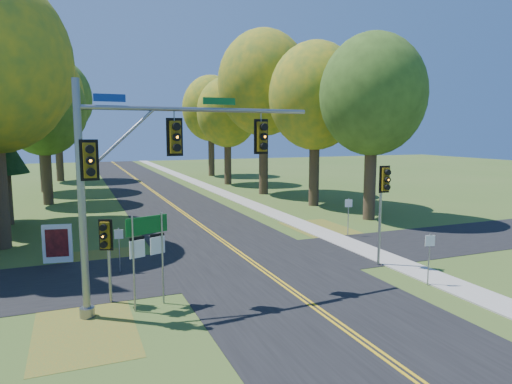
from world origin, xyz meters
name	(u,v)px	position (x,y,z in m)	size (l,w,h in m)	color
ground	(268,274)	(0.00, 0.00, 0.00)	(160.00, 160.00, 0.00)	#3D5B20
road_main	(268,274)	(0.00, 0.00, 0.01)	(8.00, 160.00, 0.02)	black
road_cross	(251,261)	(0.00, 2.00, 0.01)	(60.00, 6.00, 0.02)	black
centerline_left	(266,274)	(-0.10, 0.00, 0.03)	(0.10, 160.00, 0.01)	gold
centerline_right	(270,273)	(0.10, 0.00, 0.03)	(0.10, 160.00, 0.01)	gold
sidewalk_east	(386,258)	(6.20, 0.00, 0.03)	(1.60, 160.00, 0.06)	#9E998E
leaf_patch_w_near	(104,265)	(-6.50, 4.00, 0.01)	(4.00, 6.00, 0.00)	olive
leaf_patch_e	(331,232)	(6.80, 6.00, 0.01)	(3.50, 8.00, 0.00)	olive
leaf_patch_w_far	(85,329)	(-7.50, -3.00, 0.01)	(3.00, 5.00, 0.00)	olive
tree_e_a	(373,95)	(11.57, 8.77, 8.53)	(7.20, 7.20, 12.73)	#38281C
tree_e_b	(316,97)	(10.97, 15.58, 8.90)	(7.60, 7.60, 13.33)	#38281C
tree_w_c	(44,109)	(-9.54, 24.47, 7.94)	(6.80, 6.80, 11.91)	#38281C
tree_e_c	(264,84)	(9.88, 23.69, 10.66)	(8.80, 8.80, 15.79)	#38281C
tree_w_d	(41,94)	(-10.13, 33.18, 9.78)	(8.20, 8.20, 14.56)	#38281C
tree_e_d	(228,113)	(9.26, 32.87, 8.24)	(7.00, 7.00, 12.32)	#38281C
tree_w_e	(57,99)	(-8.92, 44.09, 10.07)	(8.40, 8.40, 14.97)	#38281C
tree_e_e	(211,109)	(10.47, 43.58, 9.19)	(7.80, 7.80, 13.74)	#38281C
traffic_mast	(147,165)	(-5.29, -1.91, 4.98)	(8.53, 1.14, 7.75)	gray
east_signal_pole	(384,190)	(5.22, -0.91, 3.49)	(0.53, 0.61, 4.60)	gray
ped_signal_pole	(106,241)	(-6.64, -1.09, 2.29)	(0.45, 0.55, 3.08)	gray
route_sign_cluster	(148,242)	(-5.35, -1.89, 2.33)	(1.47, 0.55, 3.31)	gray
info_kiosk	(57,244)	(-8.43, 5.30, 0.90)	(1.32, 0.43, 1.81)	white
reg_sign_e_north	(348,210)	(7.27, 4.89, 1.54)	(0.42, 0.16, 2.25)	gray
reg_sign_e_south	(429,250)	(5.32, -3.77, 1.45)	(0.40, 0.12, 2.12)	gray
reg_sign_w	(119,242)	(-5.90, 2.62, 1.35)	(0.38, 0.07, 1.97)	gray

